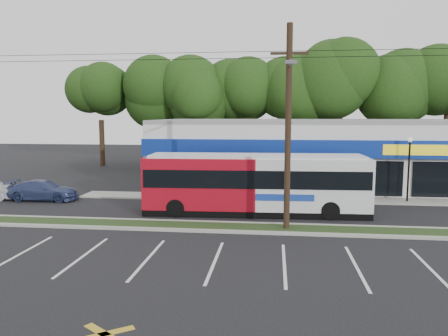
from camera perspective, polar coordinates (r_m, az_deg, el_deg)
ground at (r=21.28m, az=0.01°, el=-8.58°), size 120.00×120.00×0.00m
grass_strip at (r=22.23m, az=0.31°, el=-7.74°), size 40.00×1.60×0.12m
curb_south at (r=21.41m, az=0.06°, el=-8.29°), size 40.00×0.25×0.14m
curb_north at (r=23.04m, az=0.55°, el=-7.18°), size 40.00×0.25×0.14m
sidewalk at (r=30.02m, az=11.58°, el=-4.02°), size 32.00×2.20×0.10m
strip_mall at (r=36.54m, az=11.55°, el=2.05°), size 25.00×12.55×5.30m
utility_pole at (r=21.30m, az=7.94°, el=6.12°), size 50.00×2.77×10.00m
lamp_post at (r=30.56m, az=23.01°, el=0.73°), size 0.30×0.30×4.25m
tree_line at (r=46.47m, az=8.79°, el=10.26°), size 46.76×6.76×11.83m
metrobus at (r=25.19m, az=4.18°, el=-1.91°), size 12.88×3.18×3.44m
car_dark at (r=29.38m, az=11.20°, el=-2.77°), size 4.87×2.48×1.59m
car_blue at (r=31.67m, az=-22.51°, el=-2.70°), size 4.68×2.00×1.34m
pedestrian_a at (r=28.71m, az=8.65°, el=-2.65°), size 0.69×0.46×1.89m
pedestrian_b at (r=27.36m, az=15.19°, el=-3.59°), size 0.97×0.90×1.60m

